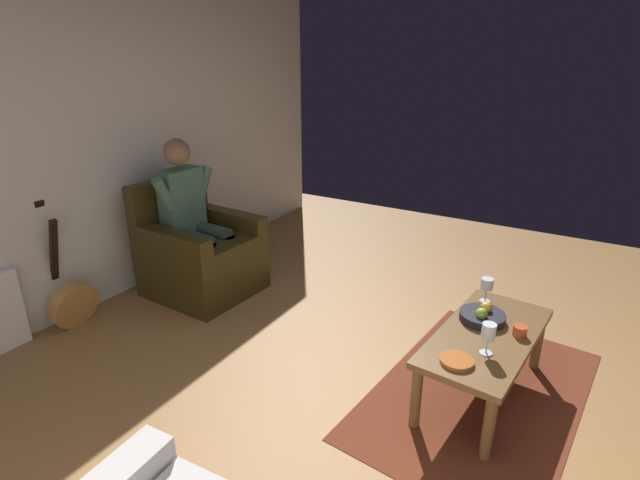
# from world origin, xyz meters

# --- Properties ---
(ground_plane) EXTENTS (6.88, 6.88, 0.00)m
(ground_plane) POSITION_xyz_m (0.00, 0.00, 0.00)
(ground_plane) COLOR #9D6D3D
(wall_back) EXTENTS (5.72, 0.06, 2.58)m
(wall_back) POSITION_xyz_m (0.00, -2.90, 1.29)
(wall_back) COLOR silver
(wall_back) RESTS_ON ground
(rug) EXTENTS (1.87, 1.27, 0.01)m
(rug) POSITION_xyz_m (-0.13, 0.17, 0.00)
(rug) COLOR maroon
(rug) RESTS_ON ground
(armchair) EXTENTS (0.83, 0.88, 0.97)m
(armchair) POSITION_xyz_m (-0.32, -2.30, 0.33)
(armchair) COLOR #31280F
(armchair) RESTS_ON ground
(person_seated) EXTENTS (0.63, 0.58, 1.32)m
(person_seated) POSITION_xyz_m (-0.32, -2.34, 0.71)
(person_seated) COLOR #436750
(person_seated) RESTS_ON ground
(coffee_table) EXTENTS (1.12, 0.60, 0.43)m
(coffee_table) POSITION_xyz_m (-0.13, 0.17, 0.36)
(coffee_table) COLOR brown
(coffee_table) RESTS_ON ground
(guitar) EXTENTS (0.37, 0.33, 0.99)m
(guitar) POSITION_xyz_m (0.63, -2.70, 0.22)
(guitar) COLOR #B37C3E
(guitar) RESTS_ON ground
(wine_glass_near) EXTENTS (0.08, 0.08, 0.18)m
(wine_glass_near) POSITION_xyz_m (0.08, 0.21, 0.56)
(wine_glass_near) COLOR silver
(wine_glass_near) RESTS_ON coffee_table
(wine_glass_far) EXTENTS (0.08, 0.08, 0.17)m
(wine_glass_far) POSITION_xyz_m (-0.53, 0.06, 0.55)
(wine_glass_far) COLOR silver
(wine_glass_far) RESTS_ON coffee_table
(fruit_bowl) EXTENTS (0.28, 0.28, 0.11)m
(fruit_bowl) POSITION_xyz_m (-0.27, 0.11, 0.46)
(fruit_bowl) COLOR black
(fruit_bowl) RESTS_ON coffee_table
(decorative_dish) EXTENTS (0.18, 0.18, 0.02)m
(decorative_dish) POSITION_xyz_m (0.25, 0.10, 0.44)
(decorative_dish) COLOR #AF5C23
(decorative_dish) RESTS_ON coffee_table
(candle_jar) EXTENTS (0.08, 0.08, 0.06)m
(candle_jar) POSITION_xyz_m (-0.20, 0.34, 0.46)
(candle_jar) COLOR #B94923
(candle_jar) RESTS_ON coffee_table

